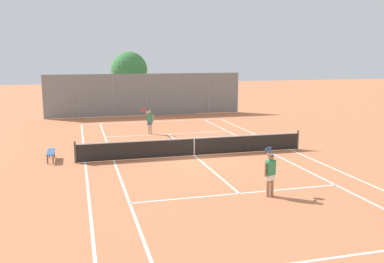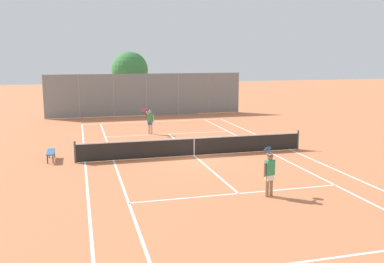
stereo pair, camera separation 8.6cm
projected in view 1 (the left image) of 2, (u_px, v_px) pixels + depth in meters
The scene contains 12 objects.
ground_plane at pixel (194, 156), 22.18m from camera, with size 120.00×120.00×0.00m, color #C67047.
court_line_markings at pixel (194, 156), 22.18m from camera, with size 11.10×23.90×0.01m.
tennis_net at pixel (194, 146), 22.09m from camera, with size 12.00×0.10×1.07m.
player_near_side at pixel (270, 172), 15.64m from camera, with size 0.57×0.82×1.77m.
player_far_left at pixel (150, 120), 28.10m from camera, with size 0.87×0.66×1.77m.
loose_tennis_ball_0 at pixel (174, 123), 32.71m from camera, with size 0.07×0.07×0.07m, color #D1DB33.
loose_tennis_ball_1 at pixel (255, 154), 22.37m from camera, with size 0.07×0.07×0.07m, color #D1DB33.
loose_tennis_ball_2 at pixel (150, 129), 30.12m from camera, with size 0.07×0.07×0.07m, color #D1DB33.
loose_tennis_ball_3 at pixel (227, 133), 28.31m from camera, with size 0.07×0.07×0.07m, color #D1DB33.
courtside_bench at pixel (51, 153), 21.05m from camera, with size 0.36×1.50×0.47m.
back_fence at pixel (146, 95), 36.66m from camera, with size 16.88×0.08×3.62m.
tree_behind_left at pixel (130, 71), 39.55m from camera, with size 3.37×3.37×5.49m.
Camera 1 is at (-5.76, -20.83, 5.13)m, focal length 40.00 mm.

